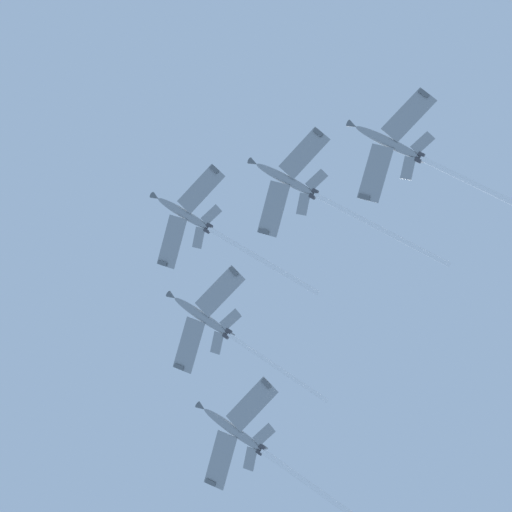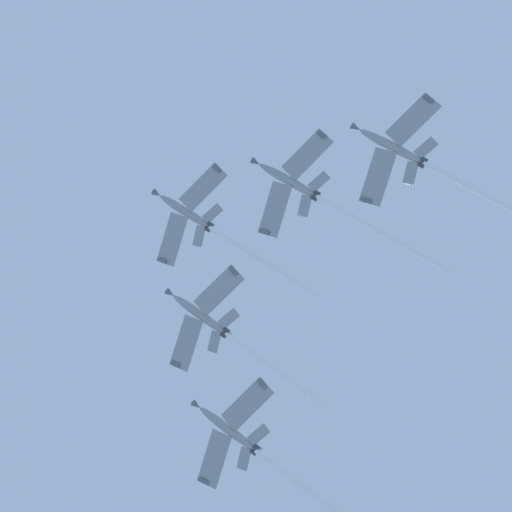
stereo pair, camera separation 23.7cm
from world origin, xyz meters
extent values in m
ellipsoid|color=gray|center=(-18.88, 19.23, 130.19)|extent=(11.49, 4.17, 6.38)
cone|color=#595E60|center=(-24.77, 17.85, 133.07)|extent=(2.18, 1.62, 1.77)
ellipsoid|color=black|center=(-20.47, 18.86, 131.64)|extent=(3.07, 1.64, 2.01)
cube|color=gray|center=(-17.00, 14.23, 129.76)|extent=(7.09, 9.53, 1.73)
cube|color=#595E60|center=(-15.75, 10.31, 129.74)|extent=(1.81, 1.39, 0.88)
cube|color=gray|center=(-19.43, 24.55, 129.76)|extent=(3.46, 9.04, 1.73)
cube|color=#595E60|center=(-20.05, 28.61, 129.74)|extent=(1.69, 0.72, 0.88)
cube|color=gray|center=(-13.96, 18.05, 128.05)|extent=(3.32, 3.96, 0.92)
cube|color=gray|center=(-15.00, 22.49, 128.05)|extent=(1.99, 3.73, 0.92)
cube|color=#595E60|center=(-14.07, 20.36, 129.40)|extent=(3.32, 0.95, 3.56)
cylinder|color=#38383D|center=(-13.71, 19.98, 127.61)|extent=(1.40, 1.06, 1.15)
cylinder|color=#38383D|center=(-13.92, 20.86, 127.61)|extent=(1.40, 1.06, 1.15)
cylinder|color=white|center=(-3.63, 22.82, 122.64)|extent=(20.60, 5.66, 10.58)
ellipsoid|color=gray|center=(-3.49, 8.84, 124.66)|extent=(11.57, 4.12, 6.15)
cone|color=#595E60|center=(-9.45, 7.48, 127.39)|extent=(2.17, 1.60, 1.75)
ellipsoid|color=black|center=(-5.12, 8.47, 126.06)|extent=(3.07, 1.63, 1.97)
cube|color=gray|center=(-1.64, 3.83, 124.24)|extent=(7.07, 9.55, 1.65)
cube|color=#595E60|center=(-0.41, -0.09, 124.22)|extent=(1.83, 1.39, 0.85)
cube|color=gray|center=(-4.00, 14.16, 124.24)|extent=(3.54, 9.06, 1.65)
cube|color=#595E60|center=(-4.60, 18.23, 124.22)|extent=(1.71, 0.73, 0.85)
cube|color=gray|center=(1.47, 7.64, 122.61)|extent=(3.31, 3.97, 0.88)
cube|color=gray|center=(0.45, 12.08, 122.61)|extent=(2.02, 3.74, 0.88)
cube|color=#595E60|center=(1.34, 9.95, 123.97)|extent=(3.29, 0.92, 3.54)
cylinder|color=#38383D|center=(1.73, 9.58, 122.19)|extent=(1.39, 1.06, 1.14)
cylinder|color=#38383D|center=(1.53, 10.45, 122.19)|extent=(1.39, 1.06, 1.14)
cylinder|color=white|center=(12.79, 12.57, 117.07)|extent=(22.47, 5.90, 10.84)
ellipsoid|color=gray|center=(-10.82, 34.96, 124.89)|extent=(11.54, 4.34, 6.19)
cone|color=#595E60|center=(-16.74, 33.48, 127.65)|extent=(2.19, 1.64, 1.75)
ellipsoid|color=black|center=(-12.43, 34.55, 126.30)|extent=(3.08, 1.68, 1.98)
cube|color=gray|center=(-8.86, 29.98, 124.47)|extent=(7.20, 9.52, 1.67)
cube|color=#595E60|center=(-7.55, 26.08, 124.45)|extent=(1.82, 1.41, 0.85)
cube|color=gray|center=(-11.44, 40.27, 124.47)|extent=(3.37, 9.00, 1.67)
cube|color=#595E60|center=(-12.12, 44.32, 124.45)|extent=(1.69, 0.70, 0.85)
cube|color=gray|center=(-5.85, 33.85, 122.82)|extent=(3.36, 3.96, 0.89)
cube|color=gray|center=(-6.95, 38.28, 122.82)|extent=(1.95, 3.71, 0.89)
cube|color=#595E60|center=(-6.02, 36.16, 124.18)|extent=(3.29, 0.99, 3.54)
cylinder|color=#38383D|center=(-5.62, 35.79, 122.40)|extent=(1.40, 1.08, 1.14)
cylinder|color=#38383D|center=(-5.84, 36.67, 122.40)|extent=(1.40, 1.08, 1.14)
cylinder|color=white|center=(3.27, 38.49, 118.19)|extent=(18.13, 5.21, 8.92)
ellipsoid|color=gray|center=(10.47, -0.99, 119.13)|extent=(11.59, 4.27, 6.08)
cone|color=#595E60|center=(4.51, -2.44, 121.83)|extent=(2.18, 1.62, 1.74)
ellipsoid|color=black|center=(8.84, -1.39, 120.53)|extent=(3.08, 1.66, 1.95)
cube|color=gray|center=(12.39, -5.98, 118.72)|extent=(7.16, 9.54, 1.63)
cube|color=#595E60|center=(13.67, -9.89, 118.71)|extent=(1.83, 1.41, 0.83)
cube|color=gray|center=(9.90, 4.32, 118.72)|extent=(3.44, 9.02, 1.63)
cube|color=#595E60|center=(9.25, 8.38, 118.71)|extent=(1.70, 0.71, 0.83)
cube|color=gray|center=(15.46, -2.13, 117.12)|extent=(3.34, 3.96, 0.87)
cube|color=gray|center=(14.38, 2.30, 117.12)|extent=(1.98, 3.72, 0.87)
cube|color=#595E60|center=(15.29, 0.17, 118.48)|extent=(3.27, 0.96, 3.53)
cylinder|color=#38383D|center=(15.70, -0.19, 116.71)|extent=(1.39, 1.07, 1.13)
cylinder|color=#38383D|center=(15.49, 0.68, 116.71)|extent=(1.39, 1.07, 1.13)
cylinder|color=white|center=(26.63, 2.92, 111.71)|extent=(22.27, 6.18, 10.62)
ellipsoid|color=gray|center=(-0.63, 50.60, 119.07)|extent=(11.56, 4.17, 6.17)
cone|color=#595E60|center=(-6.58, 49.21, 121.83)|extent=(2.17, 1.61, 1.75)
ellipsoid|color=black|center=(-2.25, 50.22, 120.48)|extent=(3.07, 1.64, 1.97)
cube|color=gray|center=(1.25, 45.60, 118.65)|extent=(7.10, 9.54, 1.66)
cube|color=#595E60|center=(2.49, 41.68, 118.64)|extent=(1.82, 1.39, 0.85)
cube|color=gray|center=(-1.16, 55.92, 118.65)|extent=(3.50, 9.05, 1.66)
cube|color=#595E60|center=(-1.78, 59.98, 118.64)|extent=(1.70, 0.73, 0.85)
cube|color=gray|center=(4.33, 49.42, 117.02)|extent=(3.32, 3.96, 0.89)
cube|color=gray|center=(3.29, 53.86, 117.02)|extent=(2.01, 3.73, 0.89)
cube|color=#595E60|center=(4.19, 51.73, 118.38)|extent=(3.29, 0.93, 3.54)
cylinder|color=#38383D|center=(4.58, 51.35, 116.60)|extent=(1.39, 1.06, 1.14)
cylinder|color=#38383D|center=(4.38, 52.23, 116.60)|extent=(1.39, 1.06, 1.14)
cylinder|color=white|center=(13.94, 54.00, 112.22)|extent=(19.18, 5.38, 9.49)
camera|label=1|loc=(-6.79, 15.09, 1.75)|focal=51.37mm
camera|label=2|loc=(-7.02, 15.15, 1.75)|focal=51.37mm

